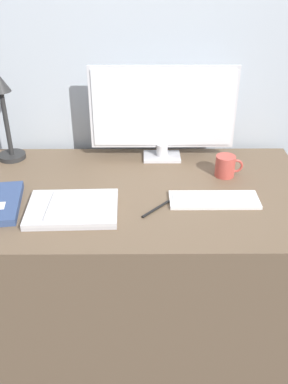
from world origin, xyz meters
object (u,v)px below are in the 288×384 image
(keyboard, at_px, (213,200))
(pen, at_px, (155,209))
(desk_lamp, at_px, (4,111))
(laptop, at_px, (72,209))
(ereader, at_px, (68,206))
(monitor, at_px, (162,111))
(coffee_mug, at_px, (225,166))

(keyboard, height_order, pen, keyboard)
(desk_lamp, xyz_separation_m, pen, (0.62, -0.42, -0.21))
(keyboard, bearing_deg, laptop, -172.66)
(laptop, bearing_deg, pen, 1.75)
(keyboard, distance_m, ereader, 0.52)
(monitor, distance_m, ereader, 0.59)
(ereader, height_order, coffee_mug, coffee_mug)
(monitor, bearing_deg, laptop, -127.59)
(monitor, distance_m, keyboard, 0.46)
(laptop, relative_size, desk_lamp, 0.87)
(pen, bearing_deg, ereader, -176.93)
(ereader, bearing_deg, laptop, 35.92)
(monitor, height_order, desk_lamp, monitor)
(keyboard, distance_m, pen, 0.22)
(ereader, bearing_deg, pen, 3.07)
(monitor, distance_m, pen, 0.47)
(coffee_mug, relative_size, pen, 1.02)
(laptop, bearing_deg, desk_lamp, 126.95)
(keyboard, xyz_separation_m, pen, (-0.22, -0.06, -0.00))
(coffee_mug, distance_m, pen, 0.39)
(coffee_mug, bearing_deg, keyboard, -110.15)
(keyboard, relative_size, ereader, 1.77)
(desk_lamp, bearing_deg, coffee_mug, -10.39)
(monitor, xyz_separation_m, keyboard, (0.18, -0.37, -0.21))
(laptop, distance_m, ereader, 0.02)
(pen, bearing_deg, laptop, -178.25)
(laptop, relative_size, coffee_mug, 2.86)
(ereader, distance_m, desk_lamp, 0.57)
(coffee_mug, height_order, pen, coffee_mug)
(laptop, height_order, coffee_mug, coffee_mug)
(laptop, bearing_deg, keyboard, 7.34)
(monitor, distance_m, desk_lamp, 0.66)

